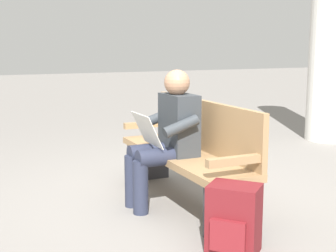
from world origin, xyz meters
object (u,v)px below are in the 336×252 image
Objects in this scene: support_pillar at (334,16)px; person_seated at (167,135)px; bench_near at (190,151)px; backpack at (234,220)px.

person_seated is at bearing 114.90° from support_pillar.
bench_near is at bearing 116.24° from support_pillar.
bench_near is 0.29m from person_seated.
person_seated is 0.33× the size of support_pillar.
backpack is 0.13× the size of support_pillar.
person_seated is 1.12m from backpack.
backpack is at bearing -179.62° from person_seated.
bench_near is 1.12m from backpack.
person_seated is at bearing -0.68° from backpack.
person_seated reaches higher than backpack.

